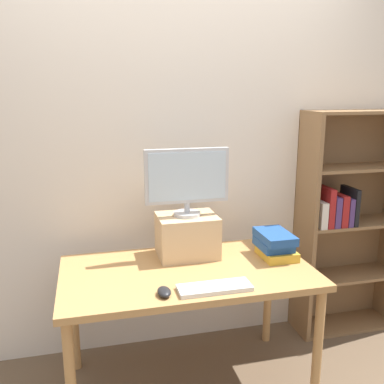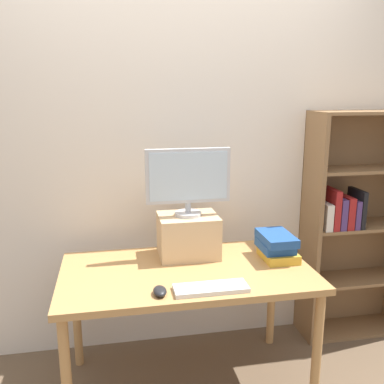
{
  "view_description": "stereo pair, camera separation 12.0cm",
  "coord_description": "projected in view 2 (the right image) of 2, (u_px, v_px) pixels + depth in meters",
  "views": [
    {
      "loc": [
        -0.49,
        -2.09,
        1.66
      ],
      "look_at": [
        0.04,
        0.08,
        1.13
      ],
      "focal_mm": 40.0,
      "sensor_mm": 36.0,
      "label": 1
    },
    {
      "loc": [
        -0.38,
        -2.11,
        1.66
      ],
      "look_at": [
        0.04,
        0.08,
        1.13
      ],
      "focal_mm": 40.0,
      "sensor_mm": 36.0,
      "label": 2
    }
  ],
  "objects": [
    {
      "name": "keyboard",
      "position": [
        211.0,
        288.0,
        2.06
      ],
      "size": [
        0.36,
        0.12,
        0.02
      ],
      "color": "silver",
      "rests_on": "desk"
    },
    {
      "name": "computer_mouse",
      "position": [
        160.0,
        291.0,
        2.02
      ],
      "size": [
        0.06,
        0.1,
        0.04
      ],
      "color": "black",
      "rests_on": "desk"
    },
    {
      "name": "ground_plane",
      "position": [
        187.0,
        384.0,
        2.47
      ],
      "size": [
        12.0,
        12.0,
        0.0
      ],
      "primitive_type": "plane",
      "color": "brown"
    },
    {
      "name": "riser_box",
      "position": [
        188.0,
        235.0,
        2.47
      ],
      "size": [
        0.34,
        0.27,
        0.24
      ],
      "color": "tan",
      "rests_on": "desk"
    },
    {
      "name": "back_wall",
      "position": [
        171.0,
        149.0,
        2.69
      ],
      "size": [
        7.0,
        0.08,
        2.6
      ],
      "color": "beige",
      "rests_on": "ground_plane"
    },
    {
      "name": "computer_monitor",
      "position": [
        188.0,
        179.0,
        2.4
      ],
      "size": [
        0.48,
        0.15,
        0.39
      ],
      "color": "#B7B7BA",
      "rests_on": "riser_box"
    },
    {
      "name": "bookshelf_unit",
      "position": [
        354.0,
        223.0,
        2.88
      ],
      "size": [
        0.73,
        0.28,
        1.53
      ],
      "color": "olive",
      "rests_on": "ground_plane"
    },
    {
      "name": "book_stack",
      "position": [
        277.0,
        246.0,
        2.44
      ],
      "size": [
        0.19,
        0.26,
        0.15
      ],
      "color": "gold",
      "rests_on": "desk"
    },
    {
      "name": "desk",
      "position": [
        187.0,
        282.0,
        2.32
      ],
      "size": [
        1.35,
        0.74,
        0.72
      ],
      "color": "#B7844C",
      "rests_on": "ground_plane"
    }
  ]
}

